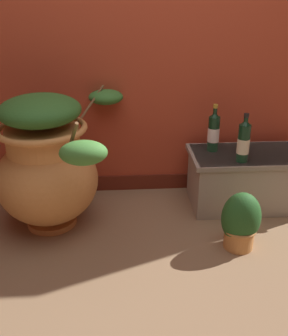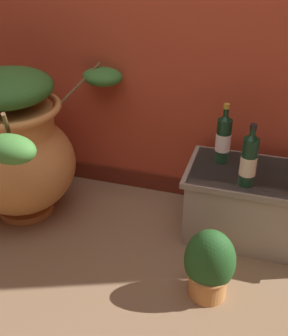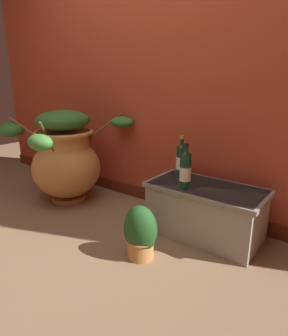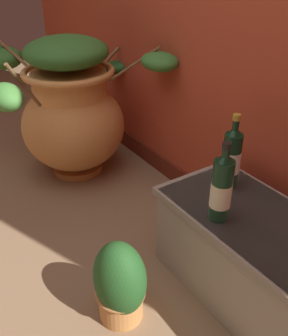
{
  "view_description": "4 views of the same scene",
  "coord_description": "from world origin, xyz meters",
  "views": [
    {
      "loc": [
        -0.2,
        -1.55,
        1.4
      ],
      "look_at": [
        -0.05,
        0.74,
        0.33
      ],
      "focal_mm": 42.15,
      "sensor_mm": 36.0,
      "label": 1
    },
    {
      "loc": [
        0.62,
        -1.1,
        1.49
      ],
      "look_at": [
        0.06,
        0.71,
        0.38
      ],
      "focal_mm": 45.51,
      "sensor_mm": 36.0,
      "label": 2
    },
    {
      "loc": [
        1.51,
        -0.99,
        1.11
      ],
      "look_at": [
        0.11,
        0.85,
        0.41
      ],
      "focal_mm": 31.58,
      "sensor_mm": 36.0,
      "label": 3
    },
    {
      "loc": [
        1.36,
        -0.15,
        1.27
      ],
      "look_at": [
        0.13,
        0.66,
        0.39
      ],
      "focal_mm": 40.34,
      "sensor_mm": 36.0,
      "label": 4
    }
  ],
  "objects": [
    {
      "name": "wine_bottle_left",
      "position": [
        0.58,
        0.7,
        0.52
      ],
      "size": [
        0.08,
        0.08,
        0.31
      ],
      "color": "black",
      "rests_on": "stone_ledge"
    },
    {
      "name": "wine_bottle_middle",
      "position": [
        0.43,
        0.9,
        0.52
      ],
      "size": [
        0.08,
        0.08,
        0.32
      ],
      "color": "black",
      "rests_on": "stone_ledge"
    },
    {
      "name": "ground_plane",
      "position": [
        0.0,
        0.0,
        0.0
      ],
      "size": [
        7.0,
        7.0,
        0.0
      ],
      "primitive_type": "plane",
      "color": "#896B4C"
    },
    {
      "name": "stone_ledge",
      "position": [
        0.68,
        0.82,
        0.21
      ],
      "size": [
        0.83,
        0.42,
        0.38
      ],
      "color": "#9E9384",
      "rests_on": "ground_plane"
    },
    {
      "name": "terracotta_urn",
      "position": [
        -0.65,
        0.66,
        0.42
      ],
      "size": [
        1.05,
        1.0,
        0.84
      ],
      "color": "#D68E4C",
      "rests_on": "ground_plane"
    },
    {
      "name": "potted_shrub",
      "position": [
        0.48,
        0.32,
        0.17
      ],
      "size": [
        0.23,
        0.2,
        0.35
      ],
      "color": "#D68E4C",
      "rests_on": "ground_plane"
    }
  ]
}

